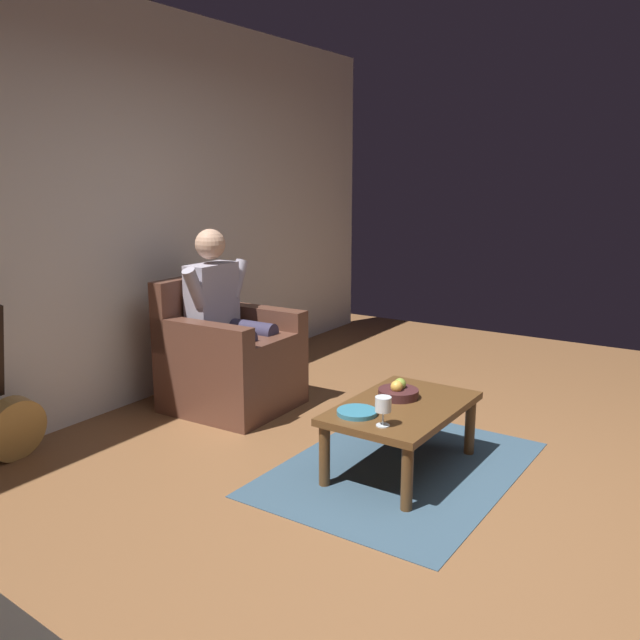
# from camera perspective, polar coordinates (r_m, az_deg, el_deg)

# --- Properties ---
(ground_plane) EXTENTS (7.51, 7.51, 0.00)m
(ground_plane) POSITION_cam_1_polar(r_m,az_deg,el_deg) (3.53, 13.65, -15.55)
(ground_plane) COLOR brown
(wall_back) EXTENTS (6.66, 0.06, 2.79)m
(wall_back) POSITION_cam_1_polar(r_m,az_deg,el_deg) (4.74, -18.46, 8.85)
(wall_back) COLOR silver
(wall_back) RESTS_ON ground
(rug) EXTENTS (1.65, 1.22, 0.01)m
(rug) POSITION_cam_1_polar(r_m,az_deg,el_deg) (3.90, 6.86, -12.39)
(rug) COLOR #334B5D
(rug) RESTS_ON ground
(armchair) EXTENTS (0.78, 0.80, 0.92)m
(armchair) POSITION_cam_1_polar(r_m,az_deg,el_deg) (4.78, -7.78, -3.45)
(armchair) COLOR brown
(armchair) RESTS_ON ground
(person_seated) EXTENTS (0.66, 0.61, 1.26)m
(person_seated) POSITION_cam_1_polar(r_m,az_deg,el_deg) (4.70, -7.95, 0.69)
(person_seated) COLOR #9F99A7
(person_seated) RESTS_ON ground
(coffee_table) EXTENTS (0.93, 0.61, 0.38)m
(coffee_table) POSITION_cam_1_polar(r_m,az_deg,el_deg) (3.78, 6.98, -7.96)
(coffee_table) COLOR #55361B
(coffee_table) RESTS_ON ground
(guitar) EXTENTS (0.38, 0.22, 1.05)m
(guitar) POSITION_cam_1_polar(r_m,az_deg,el_deg) (4.30, -24.73, -7.90)
(guitar) COLOR #AD8544
(guitar) RESTS_ON ground
(wine_glass_near) EXTENTS (0.08, 0.08, 0.15)m
(wine_glass_near) POSITION_cam_1_polar(r_m,az_deg,el_deg) (3.41, 5.40, -7.30)
(wine_glass_near) COLOR silver
(wine_glass_near) RESTS_ON coffee_table
(fruit_bowl) EXTENTS (0.23, 0.23, 0.11)m
(fruit_bowl) POSITION_cam_1_polar(r_m,az_deg,el_deg) (3.86, 6.68, -6.09)
(fruit_bowl) COLOR #401F20
(fruit_bowl) RESTS_ON coffee_table
(decorative_dish) EXTENTS (0.22, 0.22, 0.02)m
(decorative_dish) POSITION_cam_1_polar(r_m,az_deg,el_deg) (3.59, 3.17, -7.85)
(decorative_dish) COLOR teal
(decorative_dish) RESTS_ON coffee_table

